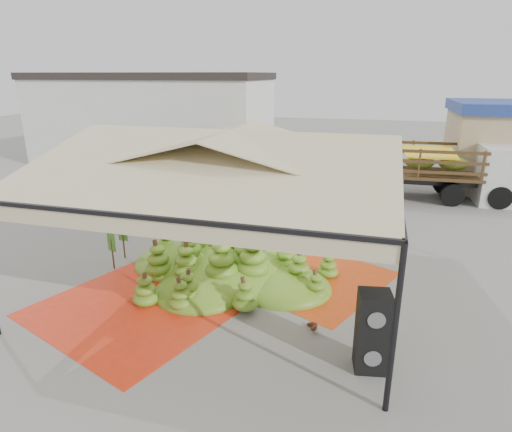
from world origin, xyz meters
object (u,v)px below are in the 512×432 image
(banana_heap, at_px, (230,255))
(truck_right, at_px, (444,165))
(truck_left, at_px, (257,158))
(speaker_stack, at_px, (372,332))
(vendor, at_px, (321,201))

(banana_heap, relative_size, truck_right, 0.84)
(truck_left, height_order, truck_right, truck_right)
(speaker_stack, xyz_separation_m, truck_left, (-5.92, 13.28, 0.51))
(banana_heap, height_order, truck_left, truck_left)
(speaker_stack, height_order, truck_right, truck_right)
(banana_heap, height_order, vendor, vendor)
(truck_left, distance_m, truck_right, 8.61)
(banana_heap, relative_size, vendor, 3.70)
(banana_heap, xyz_separation_m, truck_right, (6.46, 9.96, 0.86))
(speaker_stack, relative_size, vendor, 0.97)
(truck_right, bearing_deg, banana_heap, -125.90)
(banana_heap, relative_size, truck_left, 0.93)
(banana_heap, height_order, speaker_stack, speaker_stack)
(banana_heap, relative_size, speaker_stack, 3.80)
(speaker_stack, distance_m, truck_right, 13.17)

